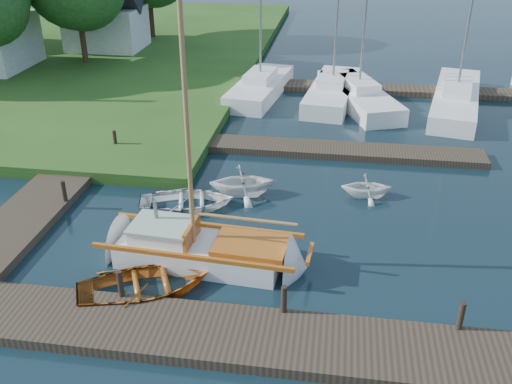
# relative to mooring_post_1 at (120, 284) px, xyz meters

# --- Properties ---
(ground) EXTENTS (160.00, 160.00, 0.00)m
(ground) POSITION_rel_mooring_post_1_xyz_m (3.00, 5.00, -0.70)
(ground) COLOR black
(ground) RESTS_ON ground
(near_dock) EXTENTS (18.00, 2.20, 0.30)m
(near_dock) POSITION_rel_mooring_post_1_xyz_m (3.00, -1.00, -0.55)
(near_dock) COLOR #31251C
(near_dock) RESTS_ON ground
(left_dock) EXTENTS (2.20, 18.00, 0.30)m
(left_dock) POSITION_rel_mooring_post_1_xyz_m (-5.00, 7.00, -0.55)
(left_dock) COLOR #31251C
(left_dock) RESTS_ON ground
(far_dock) EXTENTS (14.00, 1.60, 0.30)m
(far_dock) POSITION_rel_mooring_post_1_xyz_m (5.00, 11.50, -0.55)
(far_dock) COLOR #31251C
(far_dock) RESTS_ON ground
(pontoon) EXTENTS (30.00, 1.60, 0.30)m
(pontoon) POSITION_rel_mooring_post_1_xyz_m (13.00, 21.00, -0.55)
(pontoon) COLOR #31251C
(pontoon) RESTS_ON ground
(mooring_post_1) EXTENTS (0.16, 0.16, 0.80)m
(mooring_post_1) POSITION_rel_mooring_post_1_xyz_m (0.00, 0.00, 0.00)
(mooring_post_1) COLOR black
(mooring_post_1) RESTS_ON near_dock
(mooring_post_2) EXTENTS (0.16, 0.16, 0.80)m
(mooring_post_2) POSITION_rel_mooring_post_1_xyz_m (4.50, 0.00, 0.00)
(mooring_post_2) COLOR black
(mooring_post_2) RESTS_ON near_dock
(mooring_post_3) EXTENTS (0.16, 0.16, 0.80)m
(mooring_post_3) POSITION_rel_mooring_post_1_xyz_m (9.00, 0.00, 0.00)
(mooring_post_3) COLOR black
(mooring_post_3) RESTS_ON near_dock
(mooring_post_4) EXTENTS (0.16, 0.16, 0.80)m
(mooring_post_4) POSITION_rel_mooring_post_1_xyz_m (-4.00, 5.00, 0.00)
(mooring_post_4) COLOR black
(mooring_post_4) RESTS_ON left_dock
(mooring_post_5) EXTENTS (0.16, 0.16, 0.80)m
(mooring_post_5) POSITION_rel_mooring_post_1_xyz_m (-4.00, 10.00, 0.00)
(mooring_post_5) COLOR black
(mooring_post_5) RESTS_ON left_dock
(sailboat) EXTENTS (7.27, 2.45, 9.83)m
(sailboat) POSITION_rel_mooring_post_1_xyz_m (1.81, 2.41, -0.36)
(sailboat) COLOR white
(sailboat) RESTS_ON ground
(dinghy) EXTENTS (4.52, 4.00, 0.77)m
(dinghy) POSITION_rel_mooring_post_1_xyz_m (0.46, 0.59, -0.31)
(dinghy) COLOR #9B330E
(dinghy) RESTS_ON ground
(tender_a) EXTENTS (3.89, 3.18, 0.70)m
(tender_a) POSITION_rel_mooring_post_1_xyz_m (0.34, 5.71, -0.35)
(tender_a) COLOR white
(tender_a) RESTS_ON ground
(tender_b) EXTENTS (2.94, 2.68, 1.33)m
(tender_b) POSITION_rel_mooring_post_1_xyz_m (2.21, 6.98, -0.04)
(tender_b) COLOR white
(tender_b) RESTS_ON ground
(tender_d) EXTENTS (2.08, 1.84, 1.02)m
(tender_d) POSITION_rel_mooring_post_1_xyz_m (6.85, 7.56, -0.19)
(tender_d) COLOR white
(tender_d) RESTS_ON ground
(marina_boat_0) EXTENTS (3.16, 7.52, 12.00)m
(marina_boat_0) POSITION_rel_mooring_post_1_xyz_m (1.09, 19.23, -0.12)
(marina_boat_0) COLOR white
(marina_boat_0) RESTS_ON ground
(marina_boat_1) EXTENTS (3.09, 7.90, 9.30)m
(marina_boat_1) POSITION_rel_mooring_post_1_xyz_m (5.17, 19.09, -0.14)
(marina_boat_1) COLOR white
(marina_boat_1) RESTS_ON ground
(marina_boat_2) EXTENTS (4.82, 8.07, 12.20)m
(marina_boat_2) POSITION_rel_mooring_post_1_xyz_m (6.61, 18.52, -0.12)
(marina_boat_2) COLOR white
(marina_boat_2) RESTS_ON ground
(marina_boat_3) EXTENTS (4.03, 9.65, 11.72)m
(marina_boat_3) POSITION_rel_mooring_post_1_xyz_m (11.79, 18.78, -0.13)
(marina_boat_3) COLOR white
(marina_boat_3) RESTS_ON ground
(house_c) EXTENTS (5.25, 4.00, 5.28)m
(house_c) POSITION_rel_mooring_post_1_xyz_m (-11.00, 27.00, 1.88)
(house_c) COLOR silver
(house_c) RESTS_ON shore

